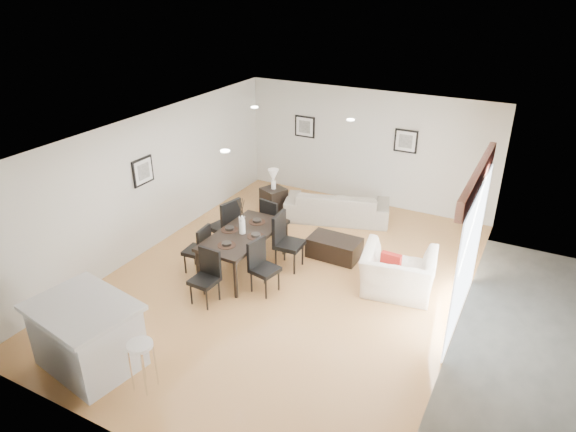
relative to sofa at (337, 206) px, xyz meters
The scene contains 26 objects.
ground 2.78m from the sofa, 86.12° to the right, with size 8.00×8.00×0.00m, color tan.
wall_back 1.62m from the sofa, 81.43° to the left, with size 6.00×0.04×2.70m, color silver.
wall_front 6.84m from the sofa, 88.41° to the right, with size 6.00×0.04×2.70m, color silver.
wall_left 4.07m from the sofa, 135.57° to the right, with size 0.04×8.00×2.70m, color silver.
wall_right 4.34m from the sofa, 40.86° to the right, with size 0.04×8.00×2.70m, color silver.
ceiling 3.64m from the sofa, 86.12° to the right, with size 6.00×8.00×0.02m, color white.
sofa is the anchor object (origin of this frame).
armchair 3.02m from the sofa, 47.04° to the right, with size 1.22×1.06×0.79m, color white.
dining_table 2.90m from the sofa, 104.24° to the right, with size 0.93×1.83×0.76m.
dining_chair_wnear 3.51m from the sofa, 112.70° to the right, with size 0.45×0.45×0.93m.
dining_chair_wfar 2.73m from the sofa, 119.61° to the right, with size 0.60×0.60×1.12m.
dining_chair_enear 3.23m from the sofa, 91.11° to the right, with size 0.51×0.51×0.96m.
dining_chair_efar 2.36m from the sofa, 91.82° to the right, with size 0.51×0.51×1.08m.
dining_chair_head 3.99m from the sofa, 100.19° to the right, with size 0.44×0.44×0.94m.
dining_chair_foot 1.83m from the sofa, 113.52° to the right, with size 0.52×0.52×0.98m.
vase 2.96m from the sofa, 104.24° to the right, with size 0.88×1.35×0.69m.
coffee_table 1.69m from the sofa, 68.76° to the right, with size 0.99×0.59×0.40m, color black.
side_table 1.45m from the sofa, 163.16° to the right, with size 0.47×0.47×0.63m, color black.
table_lamp 1.56m from the sofa, 163.16° to the right, with size 0.24×0.24×0.46m.
cushion 3.04m from the sofa, 50.06° to the right, with size 0.34×0.11×0.34m, color maroon.
kitchen_island 6.12m from the sofa, 101.74° to the right, with size 1.60×1.33×1.00m.
bar_stool 6.00m from the sofa, 92.41° to the right, with size 0.34×0.34×0.74m.
framed_print_back_left 2.28m from the sofa, 139.36° to the left, with size 0.52×0.04×0.52m.
framed_print_back_right 2.09m from the sofa, 48.12° to the left, with size 0.52×0.04×0.52m.
framed_print_left_wall 4.27m from the sofa, 133.26° to the right, with size 0.04×0.52×0.52m.
sliding_door 4.21m from the sofa, 38.02° to the right, with size 0.12×2.70×2.57m.
Camera 1 is at (3.69, -6.98, 5.08)m, focal length 32.00 mm.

